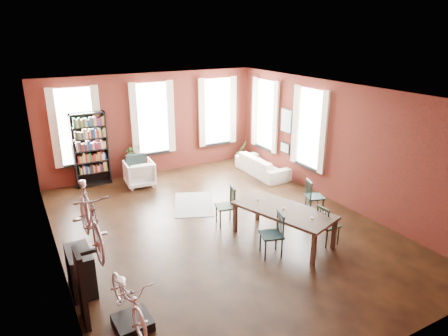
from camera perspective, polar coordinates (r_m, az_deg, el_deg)
room at (r=9.40m, az=-1.14°, el=4.95°), size 9.00×9.04×3.22m
dining_table at (r=8.99m, az=8.38°, el=-7.99°), size 1.66×2.41×0.75m
dining_chair_a at (r=8.35m, az=6.78°, el=-9.44°), size 0.54×0.54×0.94m
dining_chair_b at (r=9.54m, az=0.18°, el=-5.48°), size 0.51×0.51×0.93m
dining_chair_c at (r=9.02m, az=14.64°, el=-7.85°), size 0.42×0.42×0.89m
dining_chair_d at (r=10.38m, az=12.84°, el=-4.02°), size 0.52×0.52×0.89m
bookshelf at (r=12.39m, az=-18.53°, el=2.52°), size 1.00×0.32×2.20m
white_armchair at (r=12.15m, az=-12.01°, el=-0.59°), size 0.87×0.82×0.84m
cream_sofa at (r=12.87m, az=5.46°, el=0.83°), size 0.61×2.08×0.81m
striped_rug at (r=10.79m, az=-4.33°, el=-5.16°), size 1.57×1.89×0.01m
bike_trainer at (r=6.90m, az=-12.93°, el=-20.74°), size 0.58×0.58×0.16m
bike_wall_rack at (r=6.85m, az=-19.69°, el=-15.88°), size 0.16×0.60×1.30m
console_table at (r=7.75m, az=-19.78°, el=-13.66°), size 0.40×0.80×0.80m
plant_stand at (r=12.89m, az=-12.72°, el=-0.12°), size 0.32×0.32×0.57m
plant_by_sofa at (r=14.19m, az=2.54°, el=1.64°), size 0.54×0.80×0.33m
plant_small at (r=11.15m, az=12.12°, el=-4.36°), size 0.28×0.44×0.15m
bicycle_floor at (r=6.42m, az=-13.81°, el=-14.82°), size 0.58×0.83×1.53m
bicycle_hung at (r=6.17m, az=-18.95°, el=-4.04°), size 0.47×1.00×1.66m
plant_on_stand at (r=12.70m, az=-12.91°, el=1.94°), size 0.55×0.60×0.42m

